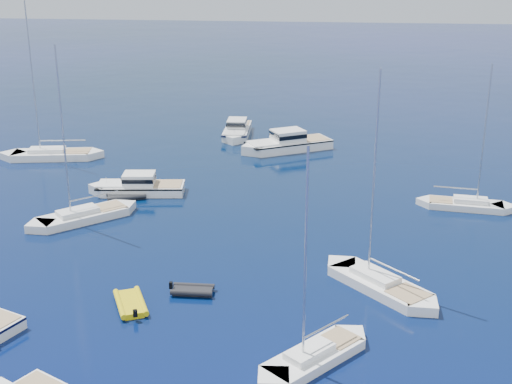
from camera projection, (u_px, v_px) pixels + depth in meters
The scene contains 11 objects.
motor_cruiser_centre at pixel (138, 193), 62.91m from camera, with size 2.87×9.39×2.46m, color white, non-canonical shape.
motor_cruiser_distant at pixel (286, 150), 76.66m from camera, with size 3.46×11.29×2.96m, color white, non-canonical shape.
motor_cruiser_horizon at pixel (237, 136), 82.81m from camera, with size 2.96×9.68×2.54m, color silver, non-canonical shape.
sailboat_fore at pixel (314, 361), 36.95m from camera, with size 2.24×8.63×12.68m, color white, non-canonical shape.
sailboat_mid_r at pixel (379, 289), 44.95m from camera, with size 2.63×10.11×14.86m, color white, non-canonical shape.
sailboat_mid_l at pixel (83, 220), 56.54m from camera, with size 2.65×10.17×14.96m, color silver, non-canonical shape.
sailboat_centre at pixel (465, 208), 59.21m from camera, with size 2.29×8.80×12.93m, color white, non-canonical shape.
sailboat_far_l at pixel (52, 158), 73.63m from camera, with size 3.01×11.59×17.04m, color white, non-canonical shape.
tender_yellow at pixel (131, 306), 42.70m from camera, with size 2.04×3.74×0.95m, color #D5C00C, non-canonical shape.
tender_grey_near at pixel (193, 293), 44.34m from camera, with size 1.64×2.85×0.95m, color black, non-canonical shape.
tender_grey_far at pixel (126, 199), 61.52m from camera, with size 1.98×3.60×0.95m, color black, non-canonical shape.
Camera 1 is at (3.48, -27.29, 20.78)m, focal length 48.13 mm.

